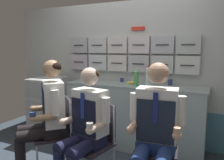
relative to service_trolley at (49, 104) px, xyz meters
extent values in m
cube|color=#B4BAB8|center=(1.23, 0.43, 0.56)|extent=(4.20, 0.06, 2.15)
cube|color=teal|center=(1.23, 0.40, -0.23)|extent=(4.12, 0.01, 0.56)
cube|color=#B3A9BA|center=(0.40, 0.37, 0.70)|extent=(0.32, 0.06, 0.25)
cylinder|color=#1D2429|center=(0.40, 0.34, 0.70)|extent=(0.18, 0.01, 0.01)
cube|color=silver|center=(0.75, 0.37, 0.70)|extent=(0.32, 0.06, 0.25)
cylinder|color=#1E282C|center=(0.75, 0.34, 0.70)|extent=(0.18, 0.01, 0.01)
cube|color=silver|center=(1.10, 0.37, 0.70)|extent=(0.32, 0.06, 0.25)
cylinder|color=#202627|center=(1.10, 0.34, 0.70)|extent=(0.18, 0.01, 0.01)
cube|color=#B0B4BA|center=(1.45, 0.37, 0.70)|extent=(0.32, 0.06, 0.25)
cylinder|color=black|center=(1.45, 0.34, 0.70)|extent=(0.18, 0.01, 0.01)
cube|color=#BAC0BF|center=(1.80, 0.37, 0.70)|extent=(0.32, 0.06, 0.25)
cylinder|color=#272228|center=(1.80, 0.34, 0.70)|extent=(0.18, 0.01, 0.01)
cube|color=silver|center=(2.15, 0.37, 0.70)|extent=(0.32, 0.06, 0.25)
cylinder|color=#25252B|center=(2.15, 0.34, 0.70)|extent=(0.18, 0.01, 0.01)
cube|color=#A8ACB1|center=(0.40, 0.37, 0.98)|extent=(0.32, 0.06, 0.25)
cylinder|color=#29222E|center=(0.40, 0.34, 0.98)|extent=(0.18, 0.01, 0.01)
cube|color=silver|center=(0.75, 0.37, 0.98)|extent=(0.32, 0.06, 0.25)
cylinder|color=#1F282F|center=(0.75, 0.34, 0.98)|extent=(0.18, 0.01, 0.01)
cube|color=silver|center=(1.10, 0.37, 0.98)|extent=(0.32, 0.06, 0.25)
cylinder|color=#241C29|center=(1.10, 0.34, 0.98)|extent=(0.18, 0.01, 0.01)
cube|color=silver|center=(1.45, 0.37, 0.98)|extent=(0.32, 0.06, 0.25)
cylinder|color=#1F2627|center=(1.45, 0.34, 0.98)|extent=(0.18, 0.01, 0.01)
cube|color=#B1B3BF|center=(1.80, 0.37, 0.98)|extent=(0.32, 0.06, 0.25)
cylinder|color=black|center=(1.80, 0.34, 0.98)|extent=(0.18, 0.01, 0.01)
cube|color=#B4BEC0|center=(2.15, 0.37, 0.98)|extent=(0.32, 0.06, 0.25)
cylinder|color=#292B2D|center=(2.15, 0.34, 0.98)|extent=(0.18, 0.01, 0.01)
cube|color=red|center=(1.42, 0.39, 1.22)|extent=(0.20, 0.02, 0.05)
cube|color=#92A4A4|center=(1.46, 0.14, -0.06)|extent=(1.97, 0.52, 0.90)
cube|color=gray|center=(1.46, 0.14, 0.40)|extent=(2.01, 0.53, 0.03)
sphere|color=black|center=(-0.16, -0.27, -0.48)|extent=(0.07, 0.07, 0.07)
sphere|color=black|center=(0.16, -0.27, -0.48)|extent=(0.07, 0.07, 0.07)
sphere|color=black|center=(-0.16, 0.28, -0.48)|extent=(0.07, 0.07, 0.07)
sphere|color=black|center=(0.16, 0.28, -0.48)|extent=(0.07, 0.07, 0.07)
cube|color=#AFB2B4|center=(0.00, 0.00, 0.00)|extent=(0.40, 0.64, 0.89)
cube|color=#9B9EA0|center=(0.00, -0.32, -0.29)|extent=(0.35, 0.01, 0.24)
cube|color=#9B9EA0|center=(0.00, -0.32, 0.00)|extent=(0.35, 0.01, 0.24)
cube|color=#9B9EA0|center=(0.00, -0.32, 0.30)|extent=(0.35, 0.01, 0.24)
cylinder|color=#28282D|center=(0.00, -0.30, 0.43)|extent=(0.32, 0.02, 0.02)
cylinder|color=#A8AAAF|center=(0.61, -0.93, -0.29)|extent=(0.02, 0.02, 0.44)
cylinder|color=#A8AAAF|center=(0.86, -0.68, -0.29)|extent=(0.02, 0.02, 0.44)
cylinder|color=#A8AAAF|center=(1.12, -0.94, -0.29)|extent=(0.02, 0.02, 0.44)
cube|color=#262028|center=(0.86, -0.94, -0.06)|extent=(0.57, 0.57, 0.02)
cube|color=#262028|center=(1.00, -0.80, 0.16)|extent=(0.28, 0.28, 0.40)
cylinder|color=#A8AAAF|center=(0.86, -0.68, 0.16)|extent=(0.02, 0.02, 0.40)
cylinder|color=#A8AAAF|center=(1.12, -0.94, 0.16)|extent=(0.02, 0.02, 0.40)
cylinder|color=black|center=(0.55, -1.12, -0.23)|extent=(0.10, 0.10, 0.44)
cylinder|color=black|center=(0.68, -1.25, -0.23)|extent=(0.10, 0.10, 0.44)
cylinder|color=black|center=(0.67, -0.99, 0.01)|extent=(0.37, 0.37, 0.13)
cylinder|color=black|center=(0.81, -1.13, 0.01)|extent=(0.37, 0.37, 0.13)
cube|color=black|center=(0.86, -0.94, 0.02)|extent=(0.39, 0.39, 0.12)
cube|color=white|center=(0.88, -0.92, 0.32)|extent=(0.41, 0.41, 0.49)
cube|color=black|center=(0.80, -1.00, 0.28)|extent=(0.25, 0.25, 0.39)
cube|color=navy|center=(0.80, -1.00, 0.41)|extent=(0.04, 0.04, 0.28)
cylinder|color=white|center=(0.73, -0.77, 0.38)|extent=(0.08, 0.08, 0.27)
cylinder|color=tan|center=(0.66, -0.86, 0.22)|extent=(0.22, 0.22, 0.07)
sphere|color=tan|center=(0.58, -0.94, 0.22)|extent=(0.08, 0.08, 0.08)
cylinder|color=white|center=(1.03, -1.07, 0.38)|extent=(0.08, 0.08, 0.27)
cylinder|color=tan|center=(0.94, -1.14, 0.22)|extent=(0.22, 0.22, 0.07)
sphere|color=tan|center=(0.86, -1.22, 0.22)|extent=(0.08, 0.08, 0.08)
cylinder|color=navy|center=(0.86, -1.22, 0.26)|extent=(0.06, 0.06, 0.06)
sphere|color=tan|center=(0.88, -0.92, 0.71)|extent=(0.20, 0.20, 0.20)
ellipsoid|color=black|center=(0.89, -0.91, 0.72)|extent=(0.26, 0.26, 0.14)
cylinder|color=#A8AAAF|center=(1.25, -0.79, -0.29)|extent=(0.02, 0.02, 0.44)
cube|color=#262028|center=(1.39, -1.00, -0.06)|extent=(0.47, 0.47, 0.02)
cube|color=#262028|center=(1.43, -0.81, 0.16)|extent=(0.37, 0.10, 0.40)
cylinder|color=#A8AAAF|center=(1.25, -0.79, 0.16)|extent=(0.02, 0.02, 0.40)
cylinder|color=#A8AAAF|center=(1.60, -0.86, 0.16)|extent=(0.02, 0.02, 0.40)
cylinder|color=#171937|center=(1.27, -1.14, 0.01)|extent=(0.20, 0.38, 0.13)
cylinder|color=#171937|center=(1.44, -1.18, 0.01)|extent=(0.20, 0.38, 0.13)
cube|color=#171937|center=(1.39, -1.00, 0.02)|extent=(0.35, 0.26, 0.12)
cube|color=white|center=(1.39, -0.98, 0.30)|extent=(0.37, 0.25, 0.45)
cube|color=black|center=(1.37, -1.08, 0.26)|extent=(0.31, 0.08, 0.36)
cube|color=navy|center=(1.37, -1.08, 0.38)|extent=(0.04, 0.02, 0.25)
cylinder|color=white|center=(1.20, -0.94, 0.35)|extent=(0.08, 0.08, 0.24)
cylinder|color=beige|center=(1.19, -1.04, 0.21)|extent=(0.11, 0.23, 0.07)
sphere|color=beige|center=(1.17, -1.14, 0.21)|extent=(0.08, 0.08, 0.08)
cylinder|color=white|center=(1.59, -1.02, 0.35)|extent=(0.08, 0.08, 0.24)
cylinder|color=beige|center=(1.54, -1.12, 0.21)|extent=(0.11, 0.23, 0.07)
sphere|color=beige|center=(1.52, -1.22, 0.21)|extent=(0.08, 0.08, 0.08)
cylinder|color=silver|center=(1.52, -1.22, 0.25)|extent=(0.06, 0.06, 0.06)
sphere|color=beige|center=(1.39, -0.98, 0.66)|extent=(0.18, 0.18, 0.18)
ellipsoid|color=black|center=(1.39, -0.97, 0.67)|extent=(0.20, 0.19, 0.13)
cube|color=#262028|center=(2.04, -0.87, -0.06)|extent=(0.44, 0.44, 0.02)
cube|color=#262028|center=(2.02, -0.68, 0.16)|extent=(0.37, 0.06, 0.40)
cylinder|color=#A8AAAF|center=(1.84, -0.71, 0.16)|extent=(0.02, 0.02, 0.40)
cylinder|color=#A8AAAF|center=(2.20, -0.67, 0.16)|extent=(0.02, 0.02, 0.40)
cylinder|color=navy|center=(1.96, -1.06, 0.01)|extent=(0.17, 0.40, 0.13)
cylinder|color=navy|center=(2.15, -1.04, 0.01)|extent=(0.17, 0.40, 0.13)
cube|color=navy|center=(2.04, -0.87, 0.02)|extent=(0.37, 0.23, 0.12)
cube|color=white|center=(2.03, -0.85, 0.32)|extent=(0.39, 0.24, 0.49)
cube|color=#1C2536|center=(2.05, -0.96, 0.28)|extent=(0.34, 0.05, 0.39)
cube|color=navy|center=(2.05, -0.97, 0.41)|extent=(0.04, 0.01, 0.28)
cylinder|color=white|center=(1.82, -0.87, 0.38)|extent=(0.08, 0.08, 0.27)
cylinder|color=tan|center=(1.85, -0.98, 0.22)|extent=(0.09, 0.25, 0.07)
sphere|color=tan|center=(1.86, -1.09, 0.22)|extent=(0.08, 0.08, 0.08)
cylinder|color=white|center=(2.25, -0.83, 0.38)|extent=(0.08, 0.08, 0.27)
cylinder|color=tan|center=(2.24, -0.94, 0.22)|extent=(0.09, 0.25, 0.07)
sphere|color=tan|center=(2.25, -1.05, 0.22)|extent=(0.08, 0.08, 0.08)
cylinder|color=tan|center=(2.25, -1.05, 0.26)|extent=(0.06, 0.06, 0.06)
sphere|color=tan|center=(2.03, -0.85, 0.71)|extent=(0.20, 0.20, 0.20)
ellipsoid|color=gray|center=(2.03, -0.84, 0.72)|extent=(0.21, 0.19, 0.14)
cylinder|color=#49A359|center=(1.53, 0.02, 0.51)|extent=(0.06, 0.06, 0.20)
cone|color=#49A359|center=(1.53, 0.02, 0.62)|extent=(0.06, 0.06, 0.02)
cylinder|color=silver|center=(1.53, 0.02, 0.65)|extent=(0.03, 0.03, 0.02)
cylinder|color=silver|center=(1.69, 0.19, 0.52)|extent=(0.08, 0.08, 0.21)
cone|color=silver|center=(1.69, 0.19, 0.64)|extent=(0.08, 0.08, 0.02)
cylinder|color=red|center=(1.69, 0.19, 0.66)|extent=(0.04, 0.04, 0.02)
cylinder|color=silver|center=(1.71, -0.02, 0.54)|extent=(0.07, 0.07, 0.25)
cone|color=silver|center=(1.71, -0.02, 0.67)|extent=(0.07, 0.07, 0.02)
cylinder|color=red|center=(1.71, -0.02, 0.70)|extent=(0.03, 0.03, 0.02)
cylinder|color=navy|center=(1.94, 0.29, 0.46)|extent=(0.06, 0.06, 0.08)
cylinder|color=#382114|center=(1.94, 0.29, 0.49)|extent=(0.05, 0.05, 0.01)
cylinder|color=navy|center=(1.21, 0.29, 0.44)|extent=(0.06, 0.06, 0.06)
cylinder|color=#382114|center=(1.21, 0.29, 0.47)|extent=(0.05, 0.05, 0.01)
ellipsoid|color=yellow|center=(1.43, 0.15, 0.44)|extent=(0.17, 0.10, 0.04)
cylinder|color=#4C3819|center=(1.51, 0.19, 0.44)|extent=(0.01, 0.01, 0.02)
camera|label=1|loc=(2.50, -2.84, 0.93)|focal=35.66mm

